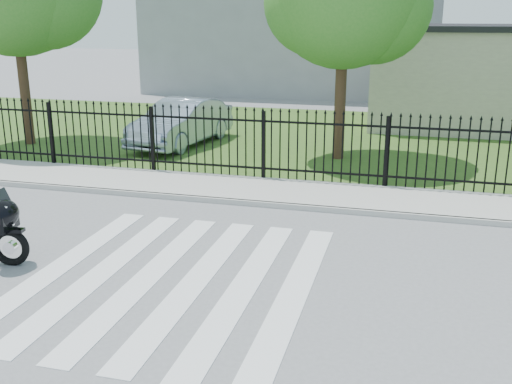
# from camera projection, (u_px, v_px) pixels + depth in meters

# --- Properties ---
(ground) EXTENTS (120.00, 120.00, 0.00)m
(ground) POSITION_uv_depth(u_px,v_px,m) (172.00, 279.00, 9.61)
(ground) COLOR slate
(ground) RESTS_ON ground
(crosswalk) EXTENTS (5.00, 5.50, 0.01)m
(crosswalk) POSITION_uv_depth(u_px,v_px,m) (172.00, 278.00, 9.61)
(crosswalk) COLOR silver
(crosswalk) RESTS_ON ground
(sidewalk) EXTENTS (40.00, 2.00, 0.12)m
(sidewalk) POSITION_uv_depth(u_px,v_px,m) (253.00, 190.00, 14.22)
(sidewalk) COLOR #ADAAA3
(sidewalk) RESTS_ON ground
(curb) EXTENTS (40.00, 0.12, 0.12)m
(curb) POSITION_uv_depth(u_px,v_px,m) (241.00, 202.00, 13.30)
(curb) COLOR #ADAAA3
(curb) RESTS_ON ground
(grass_strip) EXTENTS (40.00, 12.00, 0.02)m
(grass_strip) POSITION_uv_depth(u_px,v_px,m) (306.00, 136.00, 20.72)
(grass_strip) COLOR #30541C
(grass_strip) RESTS_ON ground
(iron_fence) EXTENTS (26.00, 0.04, 1.80)m
(iron_fence) POSITION_uv_depth(u_px,v_px,m) (264.00, 147.00, 14.91)
(iron_fence) COLOR black
(iron_fence) RESTS_ON ground
(building_low) EXTENTS (10.00, 6.00, 3.50)m
(building_low) POSITION_uv_depth(u_px,v_px,m) (512.00, 79.00, 22.21)
(building_low) COLOR beige
(building_low) RESTS_ON ground
(parked_car) EXTENTS (2.20, 4.59, 1.45)m
(parked_car) POSITION_uv_depth(u_px,v_px,m) (181.00, 122.00, 19.18)
(parked_car) COLOR #95A3BB
(parked_car) RESTS_ON grass_strip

